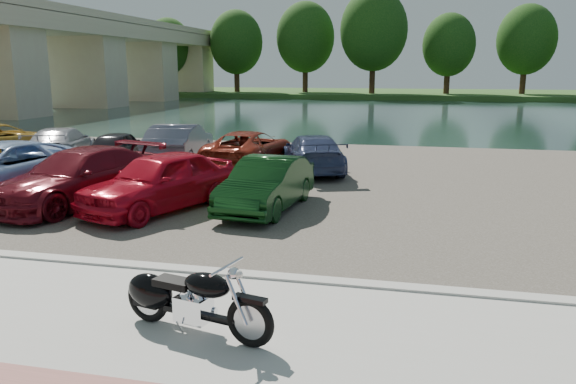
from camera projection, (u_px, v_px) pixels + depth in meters
The scene contains 17 objects.
ground at pixel (212, 333), 7.75m from camera, with size 200.00×200.00×0.00m, color #595447.
promenade at pixel (183, 366), 6.79m from camera, with size 60.00×6.00×0.10m, color #B2B1A8.
kerb at pixel (253, 277), 9.64m from camera, with size 60.00×0.30×0.14m, color #B2B1A8.
parking_lot at pixel (331, 181), 18.22m from camera, with size 60.00×18.00×0.04m, color #433E36.
river at pixel (384, 114), 45.84m from camera, with size 120.00×40.00×0.00m, color #182C29.
far_bank at pixel (398, 94), 76.24m from camera, with size 120.00×24.00×0.60m, color #284E1B.
bridge at pixel (80, 47), 51.72m from camera, with size 7.00×56.00×8.55m.
far_trees at pixel (435, 36), 67.84m from camera, with size 70.25×10.68×12.52m.
motorcycle at pixel (183, 298), 7.53m from camera, with size 2.29×0.92×1.05m.
car_3 at pixel (79, 177), 14.82m from camera, with size 2.06×5.06×1.47m, color maroon.
car_4 at pixel (160, 181), 14.20m from camera, with size 1.78×4.43×1.51m, color #B80C1F.
car_5 at pixel (267, 184), 14.28m from camera, with size 1.40×4.02×1.32m, color black.
car_7 at pixel (62, 144), 21.88m from camera, with size 1.87×4.59×1.33m, color #9E9EA6.
car_8 at pixel (118, 147), 21.53m from camera, with size 1.46×3.63×1.24m, color black.
car_9 at pixel (179, 144), 21.25m from camera, with size 1.61×4.62×1.52m, color #575969.
car_10 at pixel (249, 149), 20.68m from camera, with size 2.20×4.77×1.32m, color maroon.
car_11 at pixel (313, 153), 19.61m from camera, with size 1.83×4.51×1.31m, color navy.
Camera 1 is at (2.61, -6.74, 3.57)m, focal length 35.00 mm.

